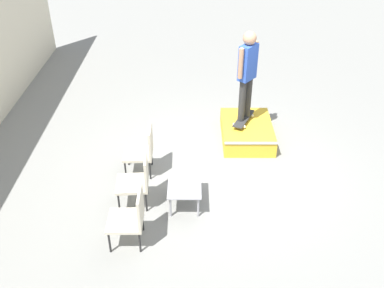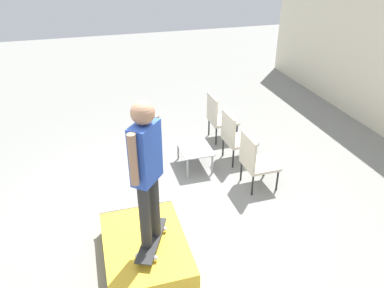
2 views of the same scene
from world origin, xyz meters
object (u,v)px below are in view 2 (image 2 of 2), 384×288
patio_chair_right (255,160)px  person_skater (146,164)px  patio_chair_left (219,116)px  skateboard_on_ramp (152,240)px  coffee_table (195,149)px  skate_ramp_box (146,251)px  patio_chair_center (235,136)px

patio_chair_right → person_skater: bearing=121.3°
patio_chair_right → patio_chair_left: bearing=-1.3°
skateboard_on_ramp → coffee_table: bearing=175.9°
skateboard_on_ramp → coffee_table: (-2.10, 1.17, -0.08)m
coffee_table → patio_chair_right: bearing=41.0°
skate_ramp_box → patio_chair_center: patio_chair_center is taller
person_skater → coffee_table: bearing=-169.3°
person_skater → patio_chair_left: bearing=-173.1°
patio_chair_left → patio_chair_right: (1.73, 0.00, 0.00)m
skateboard_on_ramp → patio_chair_right: (-1.23, 1.92, 0.09)m
person_skater → coffee_table: 2.67m
skateboard_on_ramp → patio_chair_right: 2.29m
skate_ramp_box → patio_chair_center: size_ratio=1.50×
patio_chair_left → coffee_table: bearing=138.4°
coffee_table → patio_chair_center: (0.01, 0.75, 0.16)m
patio_chair_center → coffee_table: bearing=85.8°
skate_ramp_box → patio_chair_left: 3.51m
skate_ramp_box → coffee_table: (-2.01, 1.24, 0.18)m
person_skater → coffee_table: size_ratio=2.40×
coffee_table → patio_chair_left: 1.16m
patio_chair_center → patio_chair_right: bearing=176.3°
skateboard_on_ramp → patio_chair_center: (-2.09, 1.92, 0.09)m
patio_chair_left → patio_chair_right: bearing=179.5°
skateboard_on_ramp → patio_chair_center: patio_chair_center is taller
skate_ramp_box → patio_chair_center: bearing=135.0°
skateboard_on_ramp → person_skater: 1.08m
skateboard_on_ramp → patio_chair_left: size_ratio=0.85×
skate_ramp_box → coffee_table: bearing=148.2°
skate_ramp_box → patio_chair_right: patio_chair_right is taller
patio_chair_left → patio_chair_right: size_ratio=1.00×
patio_chair_center → skateboard_on_ramp: bearing=133.8°
skateboard_on_ramp → person_skater: size_ratio=0.45×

